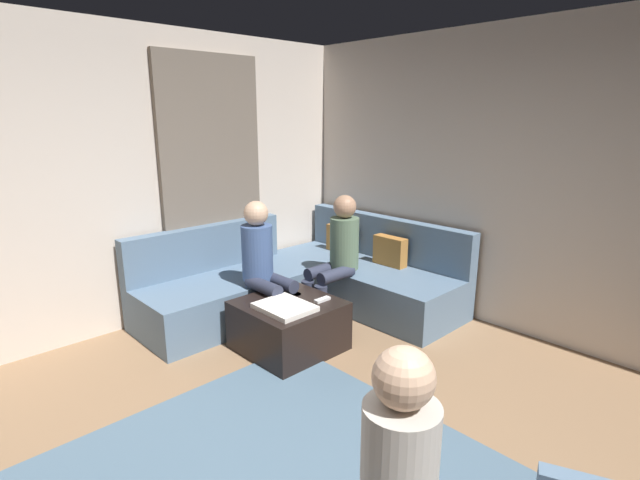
{
  "coord_description": "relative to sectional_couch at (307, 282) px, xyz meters",
  "views": [
    {
      "loc": [
        1.36,
        -1.22,
        1.93
      ],
      "look_at": [
        -1.63,
        1.63,
        0.85
      ],
      "focal_mm": 26.9,
      "sensor_mm": 36.0,
      "label": 1
    }
  ],
  "objects": [
    {
      "name": "wall_back",
      "position": [
        2.08,
        1.06,
        1.07
      ],
      "size": [
        6.0,
        0.12,
        2.7
      ],
      "primitive_type": "cube",
      "color": "beige",
      "rests_on": "ground_plane"
    },
    {
      "name": "wall_left",
      "position": [
        -0.86,
        -1.88,
        1.07
      ],
      "size": [
        0.12,
        6.0,
        2.7
      ],
      "primitive_type": "cube",
      "color": "beige",
      "rests_on": "ground_plane"
    },
    {
      "name": "curtain_panel",
      "position": [
        -0.76,
        -0.58,
        0.97
      ],
      "size": [
        0.06,
        1.1,
        2.5
      ],
      "primitive_type": "cube",
      "color": "#726659",
      "rests_on": "ground_plane"
    },
    {
      "name": "sectional_couch",
      "position": [
        0.0,
        0.0,
        0.0
      ],
      "size": [
        2.1,
        2.55,
        0.87
      ],
      "color": "slate",
      "rests_on": "ground_plane"
    },
    {
      "name": "ottoman",
      "position": [
        0.56,
        -0.71,
        -0.07
      ],
      "size": [
        0.76,
        0.76,
        0.42
      ],
      "primitive_type": "cube",
      "color": "black",
      "rests_on": "ground_plane"
    },
    {
      "name": "folded_blanket",
      "position": [
        0.66,
        -0.83,
        0.16
      ],
      "size": [
        0.44,
        0.36,
        0.04
      ],
      "primitive_type": "cube",
      "color": "white",
      "rests_on": "ottoman"
    },
    {
      "name": "coffee_mug",
      "position": [
        0.34,
        -0.53,
        0.19
      ],
      "size": [
        0.08,
        0.08,
        0.1
      ],
      "primitive_type": "cylinder",
      "color": "#334C72",
      "rests_on": "ottoman"
    },
    {
      "name": "game_remote",
      "position": [
        0.74,
        -0.49,
        0.15
      ],
      "size": [
        0.05,
        0.15,
        0.02
      ],
      "primitive_type": "cube",
      "color": "white",
      "rests_on": "ottoman"
    },
    {
      "name": "person_on_couch_back",
      "position": [
        0.37,
        0.06,
        0.38
      ],
      "size": [
        0.3,
        0.6,
        1.2
      ],
      "rotation": [
        0.0,
        0.0,
        3.14
      ],
      "color": "#2D3347",
      "rests_on": "ground_plane"
    },
    {
      "name": "person_on_couch_side",
      "position": [
        0.15,
        -0.65,
        0.38
      ],
      "size": [
        0.6,
        0.3,
        1.2
      ],
      "rotation": [
        0.0,
        0.0,
        -1.57
      ],
      "color": "#2D3347",
      "rests_on": "ground_plane"
    }
  ]
}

